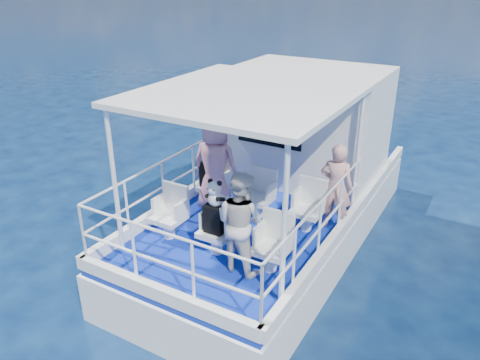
# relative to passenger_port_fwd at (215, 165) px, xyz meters

# --- Properties ---
(ground) EXTENTS (2000.00, 2000.00, 0.00)m
(ground) POSITION_rel_passenger_port_fwd_xyz_m (0.74, -0.05, -1.76)
(ground) COLOR #071838
(ground) RESTS_ON ground
(hull) EXTENTS (3.00, 7.00, 1.60)m
(hull) POSITION_rel_passenger_port_fwd_xyz_m (0.74, 0.95, -1.76)
(hull) COLOR white
(hull) RESTS_ON ground
(deck) EXTENTS (2.90, 6.90, 0.10)m
(deck) POSITION_rel_passenger_port_fwd_xyz_m (0.74, 0.95, -0.91)
(deck) COLOR navy
(deck) RESTS_ON hull
(cabin) EXTENTS (2.85, 2.00, 2.20)m
(cabin) POSITION_rel_passenger_port_fwd_xyz_m (0.74, 2.25, 0.24)
(cabin) COLOR white
(cabin) RESTS_ON deck
(canopy) EXTENTS (3.00, 3.20, 0.08)m
(canopy) POSITION_rel_passenger_port_fwd_xyz_m (0.74, -0.25, 1.38)
(canopy) COLOR white
(canopy) RESTS_ON cabin
(canopy_posts) EXTENTS (2.77, 2.97, 2.20)m
(canopy_posts) POSITION_rel_passenger_port_fwd_xyz_m (0.74, -0.30, 0.24)
(canopy_posts) COLOR white
(canopy_posts) RESTS_ON deck
(railings) EXTENTS (2.84, 3.59, 1.00)m
(railings) POSITION_rel_passenger_port_fwd_xyz_m (0.74, -0.62, -0.36)
(railings) COLOR white
(railings) RESTS_ON deck
(seat_port_fwd) EXTENTS (0.48, 0.46, 0.38)m
(seat_port_fwd) POSITION_rel_passenger_port_fwd_xyz_m (-0.16, 0.15, -0.67)
(seat_port_fwd) COLOR white
(seat_port_fwd) RESTS_ON deck
(seat_center_fwd) EXTENTS (0.48, 0.46, 0.38)m
(seat_center_fwd) POSITION_rel_passenger_port_fwd_xyz_m (0.74, 0.15, -0.67)
(seat_center_fwd) COLOR white
(seat_center_fwd) RESTS_ON deck
(seat_stbd_fwd) EXTENTS (0.48, 0.46, 0.38)m
(seat_stbd_fwd) POSITION_rel_passenger_port_fwd_xyz_m (1.64, 0.15, -0.67)
(seat_stbd_fwd) COLOR white
(seat_stbd_fwd) RESTS_ON deck
(seat_port_aft) EXTENTS (0.48, 0.46, 0.38)m
(seat_port_aft) POSITION_rel_passenger_port_fwd_xyz_m (-0.16, -1.15, -0.67)
(seat_port_aft) COLOR white
(seat_port_aft) RESTS_ON deck
(seat_center_aft) EXTENTS (0.48, 0.46, 0.38)m
(seat_center_aft) POSITION_rel_passenger_port_fwd_xyz_m (0.74, -1.15, -0.67)
(seat_center_aft) COLOR white
(seat_center_aft) RESTS_ON deck
(seat_stbd_aft) EXTENTS (0.48, 0.46, 0.38)m
(seat_stbd_aft) POSITION_rel_passenger_port_fwd_xyz_m (1.64, -1.15, -0.67)
(seat_stbd_aft) COLOR white
(seat_stbd_aft) RESTS_ON deck
(passenger_port_fwd) EXTENTS (0.69, 0.53, 1.72)m
(passenger_port_fwd) POSITION_rel_passenger_port_fwd_xyz_m (0.00, 0.00, 0.00)
(passenger_port_fwd) COLOR #CF8692
(passenger_port_fwd) RESTS_ON deck
(passenger_stbd_fwd) EXTENTS (0.57, 0.40, 1.46)m
(passenger_stbd_fwd) POSITION_rel_passenger_port_fwd_xyz_m (1.99, 0.46, -0.13)
(passenger_stbd_fwd) COLOR #DB978D
(passenger_stbd_fwd) RESTS_ON deck
(passenger_stbd_aft) EXTENTS (0.78, 0.64, 1.49)m
(passenger_stbd_aft) POSITION_rel_passenger_port_fwd_xyz_m (1.24, -1.32, -0.11)
(passenger_stbd_aft) COLOR silver
(passenger_stbd_aft) RESTS_ON deck
(backpack_port) EXTENTS (0.36, 0.20, 0.47)m
(backpack_port) POSITION_rel_passenger_port_fwd_xyz_m (-0.16, 0.09, -0.25)
(backpack_port) COLOR black
(backpack_port) RESTS_ON seat_port_fwd
(backpack_center) EXTENTS (0.29, 0.16, 0.44)m
(backpack_center) POSITION_rel_passenger_port_fwd_xyz_m (0.74, -1.20, -0.26)
(backpack_center) COLOR black
(backpack_center) RESTS_ON seat_center_aft
(compact_camera) EXTENTS (0.10, 0.06, 0.06)m
(compact_camera) POSITION_rel_passenger_port_fwd_xyz_m (-0.17, 0.09, 0.01)
(compact_camera) COLOR black
(compact_camera) RESTS_ON backpack_port
(panda) EXTENTS (0.26, 0.22, 0.40)m
(panda) POSITION_rel_passenger_port_fwd_xyz_m (0.76, -1.18, 0.15)
(panda) COLOR white
(panda) RESTS_ON backpack_center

